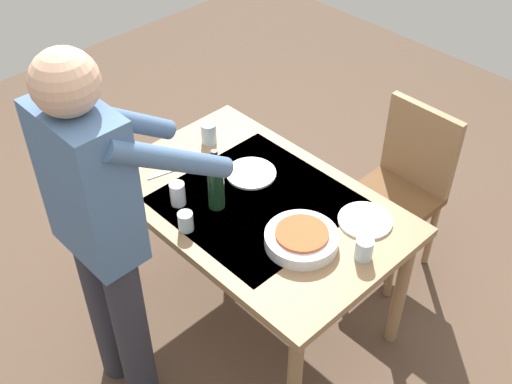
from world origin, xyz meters
TOP-DOWN VIEW (x-y plane):
  - ground_plane at (0.00, 0.00)m, footprint 6.00×6.00m
  - dining_table at (0.00, 0.00)m, footprint 1.31×0.84m
  - chair_near at (-0.24, -0.80)m, footprint 0.40×0.40m
  - person_server at (0.10, 0.68)m, footprint 0.42×0.61m
  - wine_bottle at (0.09, 0.14)m, footprint 0.07×0.07m
  - wine_glass_left at (0.54, 0.28)m, footprint 0.07×0.07m
  - water_cup_near_left at (0.07, 0.33)m, footprint 0.06×0.06m
  - water_cup_near_right at (-0.54, -0.07)m, footprint 0.07×0.07m
  - water_cup_far_left at (0.22, 0.25)m, footprint 0.07×0.07m
  - water_cup_far_right at (0.47, -0.13)m, footprint 0.07×0.07m
  - serving_bowl_pasta at (-0.32, 0.05)m, footprint 0.30×0.30m
  - dinner_plate_near at (-0.41, -0.24)m, footprint 0.23×0.23m
  - dinner_plate_far at (0.15, -0.11)m, footprint 0.23×0.23m
  - table_knife at (0.42, 0.16)m, footprint 0.06×0.20m

SIDE VIEW (x-z plane):
  - ground_plane at x=0.00m, z-range 0.00..0.00m
  - chair_near at x=-0.24m, z-range 0.07..0.98m
  - dining_table at x=0.00m, z-range 0.28..1.02m
  - table_knife at x=0.42m, z-range 0.74..0.74m
  - dinner_plate_near at x=-0.41m, z-range 0.74..0.75m
  - dinner_plate_far at x=0.15m, z-range 0.74..0.75m
  - serving_bowl_pasta at x=-0.32m, z-range 0.74..0.80m
  - water_cup_near_left at x=0.07m, z-range 0.74..0.82m
  - water_cup_near_right at x=-0.54m, z-range 0.74..0.83m
  - water_cup_far_right at x=0.47m, z-range 0.74..0.84m
  - water_cup_far_left at x=0.22m, z-range 0.74..0.85m
  - wine_glass_left at x=0.54m, z-range 0.77..0.92m
  - wine_bottle at x=0.09m, z-range 0.70..1.00m
  - person_server at x=0.10m, z-range 0.12..1.81m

